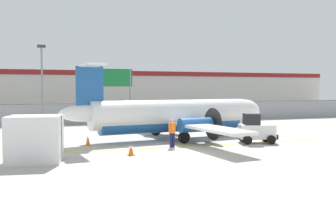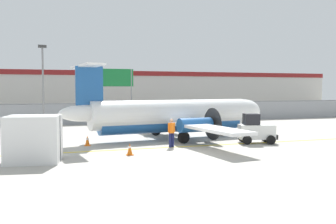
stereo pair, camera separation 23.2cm
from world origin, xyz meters
name	(u,v)px [view 2 (the right image)]	position (x,y,z in m)	size (l,w,h in m)	color
ground_plane	(187,146)	(0.00, 2.00, 0.00)	(140.00, 140.00, 0.01)	#ADA89E
perimeter_fence	(130,112)	(0.00, 18.00, 1.12)	(98.00, 0.10, 2.10)	gray
parking_lot_strip	(111,115)	(0.00, 29.50, 0.06)	(98.00, 17.00, 0.12)	#38383A
background_building	(94,90)	(0.00, 47.99, 3.26)	(91.00, 8.10, 6.50)	beige
commuter_airplane	(176,116)	(0.52, 5.57, 1.60)	(15.08, 16.07, 4.92)	white
baggage_tug	(256,130)	(4.63, 1.96, 0.86)	(2.54, 1.89, 1.88)	silver
ground_crew_worker	(171,131)	(-1.01, 1.99, 0.95)	(0.54, 0.45, 1.70)	#191E4C
cargo_container	(34,139)	(-8.59, -0.20, 1.10)	(2.69, 2.37, 2.20)	silver
traffic_cone_near_left	(245,132)	(5.62, 5.09, 0.31)	(0.36, 0.36, 0.64)	orange
traffic_cone_near_right	(130,149)	(-3.90, 0.20, 0.31)	(0.36, 0.36, 0.64)	orange
traffic_cone_far_left	(87,141)	(-5.66, 4.20, 0.31)	(0.36, 0.36, 0.64)	orange
parked_car_0	(1,111)	(-13.01, 28.05, 0.89)	(4.33, 2.29, 1.58)	black
parked_car_1	(84,111)	(-3.77, 26.04, 0.89)	(4.26, 2.12, 1.58)	black
parked_car_2	(137,107)	(3.98, 31.88, 0.89)	(4.36, 2.35, 1.58)	red
parked_car_3	(209,108)	(12.25, 26.10, 0.89)	(4.24, 2.09, 1.58)	navy
apron_light_pole	(43,79)	(-8.24, 15.83, 4.30)	(0.70, 0.30, 7.27)	slate
highway_sign	(116,82)	(-1.14, 19.51, 4.14)	(3.60, 0.14, 5.50)	slate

